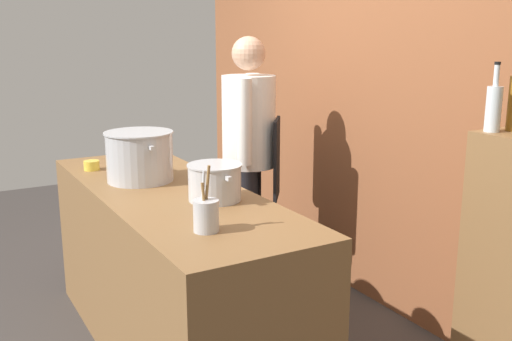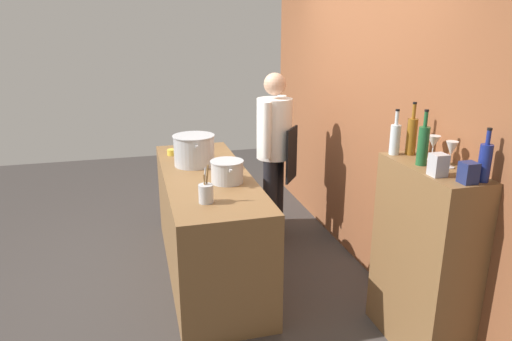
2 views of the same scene
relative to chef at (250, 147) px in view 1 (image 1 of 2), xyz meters
The scene contains 8 objects.
brick_back_panel 0.98m from the chef, 51.66° to the left, with size 4.40×0.10×3.00m, color brown.
prep_counter 1.05m from the chef, 55.90° to the right, with size 2.06×0.70×0.90m, color brown.
chef is the anchor object (origin of this frame).
stockpot_large 0.85m from the chef, 73.28° to the right, with size 0.43×0.37×0.27m.
stockpot_small 1.01m from the chef, 38.73° to the right, with size 0.32×0.26×0.17m.
utensil_crock 1.46m from the chef, 36.15° to the right, with size 0.10×0.10×0.27m.
butter_jar 0.99m from the chef, 98.14° to the right, with size 0.09×0.09×0.05m, color yellow.
wine_bottle_clear 1.63m from the chef, 12.78° to the left, with size 0.07×0.07×0.30m.
Camera 1 is at (2.71, -1.05, 1.68)m, focal length 41.19 mm.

